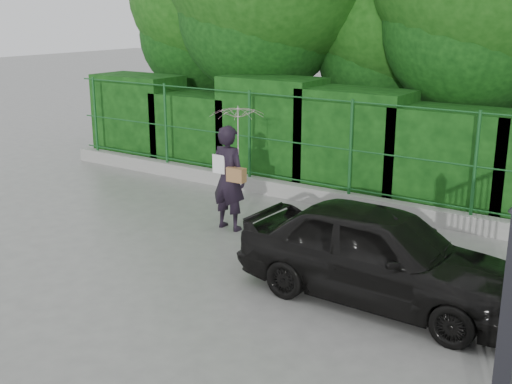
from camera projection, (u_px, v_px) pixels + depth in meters
The scene contains 6 objects.
ground at pixel (177, 284), 8.91m from camera, with size 80.00×80.00×0.00m, color gray.
kerb at pixel (330, 198), 12.45m from camera, with size 14.00×0.25×0.30m, color #9E9E99.
fence at pixel (342, 146), 12.04m from camera, with size 14.13×0.06×1.80m.
hedge at pixel (350, 145), 13.05m from camera, with size 14.20×1.20×2.28m.
woman at pixel (234, 151), 10.78m from camera, with size 0.95×0.94×2.15m.
car at pixel (379, 254), 8.28m from camera, with size 1.51×3.76×1.28m, color black.
Camera 1 is at (5.53, -6.17, 3.69)m, focal length 45.00 mm.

